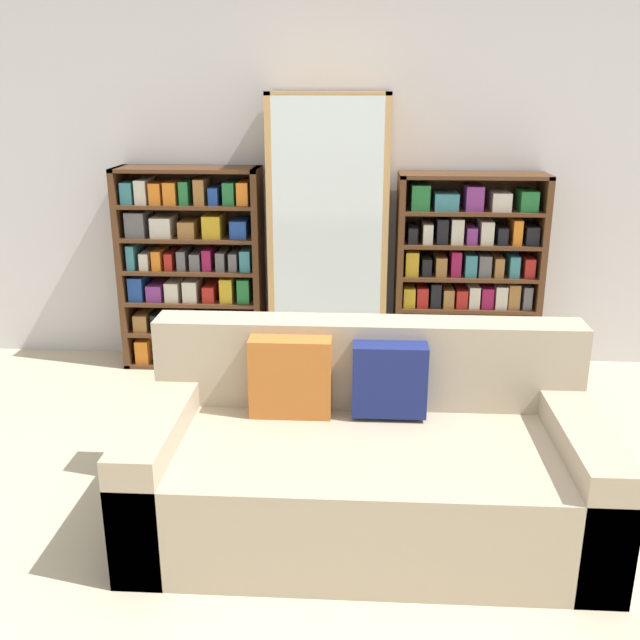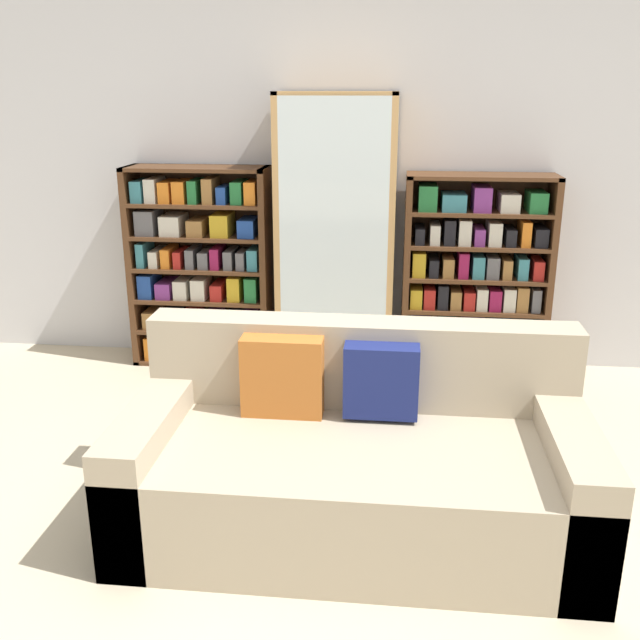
{
  "view_description": "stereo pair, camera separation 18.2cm",
  "coord_description": "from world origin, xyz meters",
  "px_view_note": "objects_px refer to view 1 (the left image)",
  "views": [
    {
      "loc": [
        0.12,
        -2.33,
        1.82
      ],
      "look_at": [
        -0.09,
        1.29,
        0.64
      ],
      "focal_mm": 40.0,
      "sensor_mm": 36.0,
      "label": 1
    },
    {
      "loc": [
        0.3,
        -2.31,
        1.82
      ],
      "look_at": [
        -0.09,
        1.29,
        0.64
      ],
      "focal_mm": 40.0,
      "sensor_mm": 36.0,
      "label": 2
    }
  ],
  "objects_px": {
    "couch": "(365,462)",
    "bookshelf_right": "(467,279)",
    "bookshelf_left": "(192,270)",
    "display_cabinet": "(329,237)",
    "wine_bottle": "(439,397)"
  },
  "relations": [
    {
      "from": "bookshelf_left",
      "to": "display_cabinet",
      "type": "height_order",
      "value": "display_cabinet"
    },
    {
      "from": "couch",
      "to": "bookshelf_right",
      "type": "height_order",
      "value": "bookshelf_right"
    },
    {
      "from": "display_cabinet",
      "to": "wine_bottle",
      "type": "relative_size",
      "value": 5.19
    },
    {
      "from": "bookshelf_right",
      "to": "wine_bottle",
      "type": "distance_m",
      "value": 0.98
    },
    {
      "from": "couch",
      "to": "display_cabinet",
      "type": "distance_m",
      "value": 1.95
    },
    {
      "from": "bookshelf_right",
      "to": "wine_bottle",
      "type": "bearing_deg",
      "value": -105.97
    },
    {
      "from": "couch",
      "to": "wine_bottle",
      "type": "distance_m",
      "value": 1.13
    },
    {
      "from": "wine_bottle",
      "to": "couch",
      "type": "bearing_deg",
      "value": -112.45
    },
    {
      "from": "wine_bottle",
      "to": "display_cabinet",
      "type": "bearing_deg",
      "value": 130.05
    },
    {
      "from": "couch",
      "to": "wine_bottle",
      "type": "xyz_separation_m",
      "value": [
        0.43,
        1.04,
        -0.15
      ]
    },
    {
      "from": "couch",
      "to": "wine_bottle",
      "type": "relative_size",
      "value": 5.55
    },
    {
      "from": "bookshelf_left",
      "to": "wine_bottle",
      "type": "distance_m",
      "value": 1.86
    },
    {
      "from": "display_cabinet",
      "to": "wine_bottle",
      "type": "distance_m",
      "value": 1.29
    },
    {
      "from": "couch",
      "to": "bookshelf_left",
      "type": "relative_size",
      "value": 1.44
    },
    {
      "from": "bookshelf_left",
      "to": "display_cabinet",
      "type": "relative_size",
      "value": 0.74
    }
  ]
}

